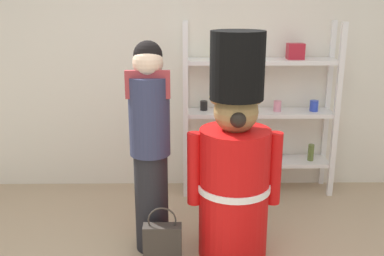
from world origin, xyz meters
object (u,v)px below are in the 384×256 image
merchandise_shelf (259,110)px  teddy_bear_guard (234,165)px  shopping_bag (163,243)px  person_shopper (150,143)px

merchandise_shelf → teddy_bear_guard: bearing=-107.0°
teddy_bear_guard → shopping_bag: size_ratio=3.69×
merchandise_shelf → shopping_bag: size_ratio=3.70×
teddy_bear_guard → person_shopper: (-0.62, 0.09, 0.14)m
merchandise_shelf → shopping_bag: 1.75m
merchandise_shelf → person_shopper: 1.48m
merchandise_shelf → teddy_bear_guard: size_ratio=1.00×
teddy_bear_guard → shopping_bag: teddy_bear_guard is taller
merchandise_shelf → shopping_bag: (-0.90, -1.34, -0.68)m
merchandise_shelf → teddy_bear_guard: 1.25m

